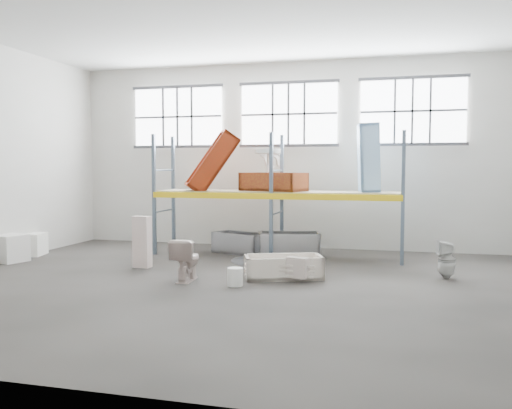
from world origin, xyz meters
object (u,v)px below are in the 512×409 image
(steel_tub_left, at_px, (241,243))
(blue_tub_upright, at_px, (369,158))
(cistern_tall, at_px, (142,242))
(rust_tub_flat, at_px, (273,182))
(steel_tub_right, at_px, (289,243))
(toilet_beige, at_px, (186,259))
(toilet_white, at_px, (447,259))
(bathtub_beige, at_px, (283,267))
(bucket, at_px, (235,277))
(carton_near, at_px, (9,248))

(steel_tub_left, bearing_deg, blue_tub_upright, 0.95)
(steel_tub_left, relative_size, blue_tub_upright, 0.88)
(cistern_tall, relative_size, rust_tub_flat, 0.70)
(steel_tub_right, bearing_deg, cistern_tall, -137.31)
(toilet_beige, relative_size, steel_tub_left, 0.58)
(toilet_white, relative_size, steel_tub_right, 0.50)
(bathtub_beige, xyz_separation_m, toilet_white, (3.11, 0.78, 0.15))
(toilet_beige, height_order, steel_tub_right, toilet_beige)
(toilet_beige, xyz_separation_m, steel_tub_right, (1.30, 3.60, -0.14))
(toilet_white, height_order, bucket, toilet_white)
(bathtub_beige, xyz_separation_m, blue_tub_upright, (1.46, 2.84, 2.17))
(bathtub_beige, distance_m, rust_tub_flat, 3.28)
(cistern_tall, relative_size, steel_tub_left, 0.79)
(toilet_beige, relative_size, rust_tub_flat, 0.51)
(bathtub_beige, xyz_separation_m, rust_tub_flat, (-0.84, 2.74, 1.60))
(bathtub_beige, distance_m, toilet_white, 3.21)
(bathtub_beige, relative_size, toilet_beige, 1.83)
(steel_tub_left, height_order, steel_tub_right, steel_tub_right)
(steel_tub_right, distance_m, blue_tub_upright, 2.86)
(steel_tub_left, distance_m, blue_tub_upright, 3.81)
(steel_tub_left, relative_size, steel_tub_right, 0.94)
(rust_tub_flat, xyz_separation_m, carton_near, (-5.70, -2.52, -1.51))
(toilet_beige, relative_size, bucket, 2.47)
(cistern_tall, bearing_deg, carton_near, -174.26)
(bathtub_beige, bearing_deg, rust_tub_flat, 86.06)
(steel_tub_right, bearing_deg, bucket, -93.86)
(steel_tub_left, relative_size, rust_tub_flat, 0.89)
(steel_tub_left, distance_m, bucket, 3.83)
(steel_tub_right, xyz_separation_m, rust_tub_flat, (-0.38, -0.14, 1.54))
(bucket, relative_size, carton_near, 0.46)
(toilet_white, height_order, carton_near, toilet_white)
(bathtub_beige, height_order, toilet_beige, toilet_beige)
(bucket, bearing_deg, toilet_beige, 168.81)
(bathtub_beige, bearing_deg, carton_near, 157.00)
(blue_tub_upright, bearing_deg, bucket, -120.12)
(steel_tub_right, relative_size, bucket, 4.53)
(bathtub_beige, xyz_separation_m, carton_near, (-6.55, 0.23, 0.09))
(carton_near, bearing_deg, steel_tub_right, 23.60)
(cistern_tall, xyz_separation_m, steel_tub_left, (1.52, 2.44, -0.30))
(toilet_white, height_order, rust_tub_flat, rust_tub_flat)
(steel_tub_left, xyz_separation_m, rust_tub_flat, (0.86, -0.04, 1.56))
(bucket, bearing_deg, carton_near, 168.89)
(steel_tub_left, distance_m, carton_near, 5.48)
(toilet_white, height_order, blue_tub_upright, blue_tub_upright)
(rust_tub_flat, height_order, blue_tub_upright, blue_tub_upright)
(carton_near, bearing_deg, cistern_tall, 1.98)
(steel_tub_left, bearing_deg, steel_tub_right, 4.70)
(toilet_beige, height_order, rust_tub_flat, rust_tub_flat)
(toilet_white, bearing_deg, bathtub_beige, -85.56)
(bathtub_beige, height_order, cistern_tall, cistern_tall)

